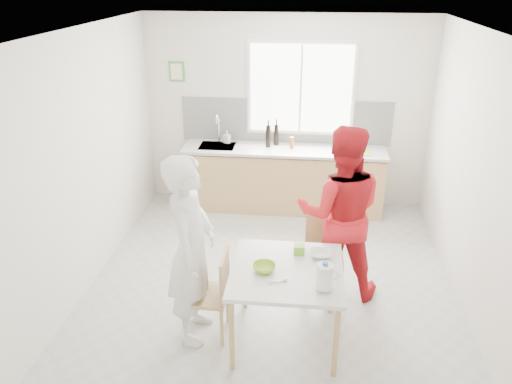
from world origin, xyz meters
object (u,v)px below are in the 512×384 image
Objects in this scene: person_white at (191,250)px; milk_jug at (325,276)px; chair_far at (323,251)px; bowl_green at (264,268)px; bowl_white at (321,254)px; person_red at (340,213)px; dining_table at (287,277)px; wine_bottle_b at (276,134)px; wine_bottle_a at (268,136)px; chair_left at (213,291)px.

milk_jug is at bearing -103.29° from person_white.
person_white reaches higher than chair_far.
bowl_white is (0.50, 0.30, -0.01)m from bowl_green.
person_red is at bearing 72.29° from bowl_white.
person_white is at bearing -179.66° from dining_table.
wine_bottle_b is (0.54, 3.01, 0.16)m from person_white.
person_red is 9.09× the size of bowl_green.
person_red is at bearing -65.66° from wine_bottle_a.
bowl_green is 2.96m from wine_bottle_a.
person_white is 3.06m from wine_bottle_b.
wine_bottle_a is 0.16m from wine_bottle_b.
chair_left is at bearing 164.47° from milk_jug.
person_red is (0.49, 0.85, 0.24)m from dining_table.
chair_far is 0.48× the size of person_red.
milk_jug is (0.33, -0.28, 0.21)m from dining_table.
bowl_white is (0.30, 0.25, 0.10)m from dining_table.
chair_far reaches higher than chair_left.
bowl_white is at bearing -77.85° from person_white.
wine_bottle_a reaches higher than wine_bottle_b.
chair_left is at bearing -94.98° from wine_bottle_a.
chair_left is at bearing -179.66° from dining_table.
person_red reaches higher than chair_far.
milk_jug is 3.26m from wine_bottle_a.
dining_table is 0.54× the size of person_red.
milk_jug is (0.53, -0.23, 0.10)m from bowl_green.
person_red is 2.31m from wine_bottle_b.
person_white is at bearing -90.00° from chair_left.
bowl_green is (-0.54, -0.87, 0.31)m from chair_far.
person_red is 2.24m from wine_bottle_a.
person_white is (-0.86, -0.01, 0.22)m from dining_table.
chair_far reaches higher than bowl_white.
person_white is 5.68× the size of wine_bottle_a.
dining_table is 3.14× the size of wine_bottle_a.
dining_table is 4.11× the size of milk_jug.
chair_far is 4.36× the size of bowl_green.
wine_bottle_b is at bearing -69.56° from person_red.
person_red is (1.17, 0.86, 0.45)m from chair_left.
wine_bottle_b is (-0.67, 2.18, 0.58)m from chair_far.
person_red reaches higher than person_white.
bowl_white is 0.67× the size of wine_bottle_b.
person_white is at bearing 166.71° from milk_jug.
person_white is at bearing -145.98° from chair_far.
chair_far is at bearing -55.98° from person_white.
dining_table is 0.23m from bowl_green.
bowl_white is at bearing -95.03° from chair_far.
bowl_green is 0.58m from bowl_white.
wine_bottle_b is (0.11, 0.11, -0.01)m from wine_bottle_a.
dining_table is 1.01m from person_red.
dining_table is 4.99× the size of bowl_white.
person_white is (-1.21, -0.82, 0.42)m from chair_far.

